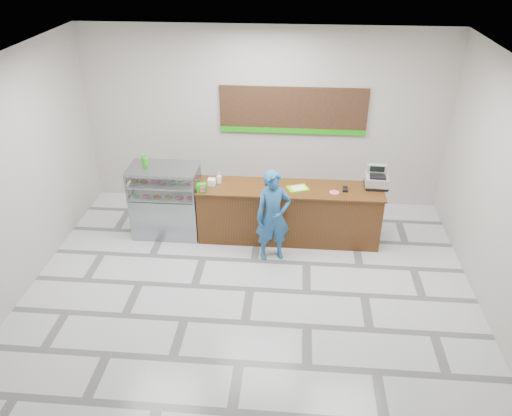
# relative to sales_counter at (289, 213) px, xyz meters

# --- Properties ---
(floor) EXTENTS (7.00, 7.00, 0.00)m
(floor) POSITION_rel_sales_counter_xyz_m (-0.55, -1.55, -0.52)
(floor) COLOR #BBBBBF
(floor) RESTS_ON ground
(back_wall) EXTENTS (7.00, 0.00, 7.00)m
(back_wall) POSITION_rel_sales_counter_xyz_m (-0.55, 1.45, 1.23)
(back_wall) COLOR #B3AEA5
(back_wall) RESTS_ON floor
(ceiling) EXTENTS (7.00, 7.00, 0.00)m
(ceiling) POSITION_rel_sales_counter_xyz_m (-0.55, -1.55, 2.98)
(ceiling) COLOR silver
(ceiling) RESTS_ON back_wall
(sales_counter) EXTENTS (3.26, 0.76, 1.03)m
(sales_counter) POSITION_rel_sales_counter_xyz_m (0.00, 0.00, 0.00)
(sales_counter) COLOR #55320F
(sales_counter) RESTS_ON floor
(display_case) EXTENTS (1.22, 0.72, 1.33)m
(display_case) POSITION_rel_sales_counter_xyz_m (-2.22, -0.00, 0.16)
(display_case) COLOR gray
(display_case) RESTS_ON floor
(menu_board) EXTENTS (2.80, 0.06, 0.90)m
(menu_board) POSITION_rel_sales_counter_xyz_m (-0.00, 1.41, 1.42)
(menu_board) COLOR black
(menu_board) RESTS_ON back_wall
(cash_register) EXTENTS (0.41, 0.43, 0.37)m
(cash_register) POSITION_rel_sales_counter_xyz_m (1.50, 0.18, 0.65)
(cash_register) COLOR black
(cash_register) RESTS_ON sales_counter
(card_terminal) EXTENTS (0.09, 0.17, 0.04)m
(card_terminal) POSITION_rel_sales_counter_xyz_m (0.96, -0.01, 0.53)
(card_terminal) COLOR black
(card_terminal) RESTS_ON sales_counter
(serving_tray) EXTENTS (0.42, 0.37, 0.02)m
(serving_tray) POSITION_rel_sales_counter_xyz_m (0.14, -0.03, 0.52)
(serving_tray) COLOR #61D606
(serving_tray) RESTS_ON sales_counter
(napkin_box) EXTENTS (0.13, 0.13, 0.11)m
(napkin_box) POSITION_rel_sales_counter_xyz_m (-1.37, 0.01, 0.57)
(napkin_box) COLOR white
(napkin_box) RESTS_ON sales_counter
(straw_cup) EXTENTS (0.09, 0.09, 0.13)m
(straw_cup) POSITION_rel_sales_counter_xyz_m (-1.25, 0.09, 0.58)
(straw_cup) COLOR silver
(straw_cup) RESTS_ON sales_counter
(promo_box) EXTENTS (0.19, 0.14, 0.15)m
(promo_box) POSITION_rel_sales_counter_xyz_m (-1.50, -0.27, 0.59)
(promo_box) COLOR #1DA00F
(promo_box) RESTS_ON sales_counter
(donut_decal) EXTENTS (0.17, 0.17, 0.00)m
(donut_decal) POSITION_rel_sales_counter_xyz_m (0.77, -0.11, 0.52)
(donut_decal) COLOR #E5598A
(donut_decal) RESTS_ON sales_counter
(green_cup_left) EXTENTS (0.09, 0.09, 0.14)m
(green_cup_left) POSITION_rel_sales_counter_xyz_m (-2.60, 0.19, 0.88)
(green_cup_left) COLOR #1DA00F
(green_cup_left) RESTS_ON display_case
(green_cup_right) EXTENTS (0.08, 0.08, 0.13)m
(green_cup_right) POSITION_rel_sales_counter_xyz_m (-2.55, 0.11, 0.88)
(green_cup_right) COLOR #1DA00F
(green_cup_right) RESTS_ON display_case
(customer) EXTENTS (0.67, 0.53, 1.62)m
(customer) POSITION_rel_sales_counter_xyz_m (-0.25, -0.62, 0.29)
(customer) COLOR #22578C
(customer) RESTS_ON floor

